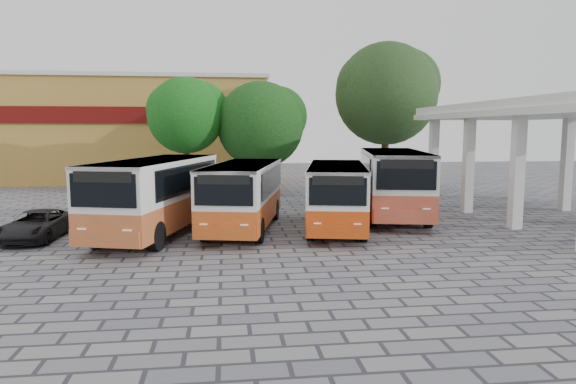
{
  "coord_description": "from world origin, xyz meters",
  "views": [
    {
      "loc": [
        -4.2,
        -18.09,
        4.14
      ],
      "look_at": [
        -1.56,
        3.39,
        1.5
      ],
      "focal_mm": 32.0,
      "sensor_mm": 36.0,
      "label": 1
    }
  ],
  "objects": [
    {
      "name": "tree_left",
      "position": [
        -6.52,
        14.4,
        5.16
      ],
      "size": [
        4.94,
        4.7,
        7.36
      ],
      "color": "#402C10",
      "rests_on": "ground"
    },
    {
      "name": "bus_far_left",
      "position": [
        -6.92,
        2.43,
        1.72
      ],
      "size": [
        4.63,
        8.73,
        2.97
      ],
      "rotation": [
        0.0,
        0.0,
        -0.27
      ],
      "color": "#B8592A",
      "rests_on": "ground"
    },
    {
      "name": "bus_centre_right",
      "position": [
        0.4,
        2.71,
        1.55
      ],
      "size": [
        3.73,
        7.79,
        2.68
      ],
      "rotation": [
        0.0,
        0.0,
        -0.21
      ],
      "color": "#C83D09",
      "rests_on": "ground"
    },
    {
      "name": "bus_centre_left",
      "position": [
        -3.47,
        3.0,
        1.59
      ],
      "size": [
        3.86,
        7.97,
        2.74
      ],
      "rotation": [
        0.0,
        0.0,
        -0.21
      ],
      "color": "#C34C15",
      "rests_on": "ground"
    },
    {
      "name": "parked_car",
      "position": [
        -11.33,
        2.06,
        0.54
      ],
      "size": [
        2.07,
        4.03,
        1.09
      ],
      "primitive_type": "imported",
      "rotation": [
        0.0,
        0.0,
        -0.07
      ],
      "color": "black",
      "rests_on": "ground"
    },
    {
      "name": "terminal_shelter",
      "position": [
        10.5,
        4.0,
        4.91
      ],
      "size": [
        6.8,
        15.8,
        5.4
      ],
      "color": "silver",
      "rests_on": "ground"
    },
    {
      "name": "tree_middle",
      "position": [
        -1.87,
        14.55,
        4.61
      ],
      "size": [
        5.74,
        5.47,
        7.17
      ],
      "color": "#352410",
      "rests_on": "ground"
    },
    {
      "name": "tree_right",
      "position": [
        6.87,
        16.36,
        6.79
      ],
      "size": [
        7.3,
        6.95,
        10.04
      ],
      "color": "#442D1D",
      "rests_on": "ground"
    },
    {
      "name": "bus_far_right",
      "position": [
        3.73,
        5.38,
        1.81
      ],
      "size": [
        4.37,
        9.09,
        3.13
      ],
      "rotation": [
        0.0,
        0.0,
        -0.21
      ],
      "color": "#C14D33",
      "rests_on": "ground"
    },
    {
      "name": "ground",
      "position": [
        0.0,
        0.0,
        0.0
      ],
      "size": [
        90.0,
        90.0,
        0.0
      ],
      "primitive_type": "plane",
      "color": "#5C5B67",
      "rests_on": "ground"
    },
    {
      "name": "shophouse_block",
      "position": [
        -11.0,
        25.99,
        4.16
      ],
      "size": [
        20.4,
        10.4,
        8.3
      ],
      "color": "#AE8033",
      "rests_on": "ground"
    }
  ]
}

